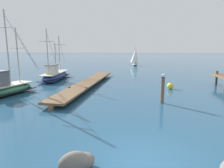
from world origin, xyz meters
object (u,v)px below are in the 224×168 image
object	(u,v)px
fishing_boat_0	(55,75)
perched_seagull	(163,75)
mooring_piling	(163,90)
distant_sailboat	(135,57)
shore_rock_near_left	(77,163)
mooring_buoy	(170,86)
fishing_boat_1	(8,87)

from	to	relation	value
fishing_boat_0	perched_seagull	world-z (taller)	fishing_boat_0
mooring_piling	perched_seagull	world-z (taller)	perched_seagull
fishing_boat_0	distant_sailboat	size ratio (longest dim) A/B	1.90
shore_rock_near_left	mooring_buoy	world-z (taller)	shore_rock_near_left
perched_seagull	distant_sailboat	distance (m)	32.27
fishing_boat_0	shore_rock_near_left	xyz separation A→B (m)	(9.64, -17.44, -0.30)
fishing_boat_0	mooring_piling	world-z (taller)	fishing_boat_0
perched_seagull	mooring_buoy	size ratio (longest dim) A/B	0.46
fishing_boat_0	fishing_boat_1	distance (m)	8.39
fishing_boat_1	fishing_boat_0	bearing A→B (deg)	89.33
shore_rock_near_left	distant_sailboat	xyz separation A→B (m)	(-0.85, 40.66, 1.66)
perched_seagull	mooring_buoy	distance (m)	5.65
shore_rock_near_left	distant_sailboat	size ratio (longest dim) A/B	0.33
mooring_piling	perched_seagull	bearing A→B (deg)	129.52
fishing_boat_1	perched_seagull	distance (m)	13.08
mooring_buoy	mooring_piling	bearing A→B (deg)	-102.52
mooring_piling	distant_sailboat	bearing A→B (deg)	97.30
fishing_boat_1	mooring_piling	world-z (taller)	fishing_boat_1
mooring_buoy	fishing_boat_1	bearing A→B (deg)	-161.11
fishing_boat_0	perched_seagull	xyz separation A→B (m)	(12.89, -8.78, 1.47)
perched_seagull	shore_rock_near_left	size ratio (longest dim) A/B	0.22
fishing_boat_1	shore_rock_near_left	xyz separation A→B (m)	(9.74, -9.05, -0.31)
mooring_piling	mooring_buoy	xyz separation A→B (m)	(1.16, 5.25, -0.69)
fishing_boat_1	mooring_piling	bearing A→B (deg)	-1.76
fishing_boat_1	shore_rock_near_left	world-z (taller)	fishing_boat_1
fishing_boat_1	shore_rock_near_left	distance (m)	13.30
fishing_boat_1	distant_sailboat	bearing A→B (deg)	74.29
shore_rock_near_left	mooring_buoy	bearing A→B (deg)	72.36
shore_rock_near_left	perched_seagull	bearing A→B (deg)	69.42
fishing_boat_1	mooring_piling	xyz separation A→B (m)	(13.00, -0.40, 0.39)
perched_seagull	distant_sailboat	bearing A→B (deg)	97.30
perched_seagull	mooring_buoy	bearing A→B (deg)	77.44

